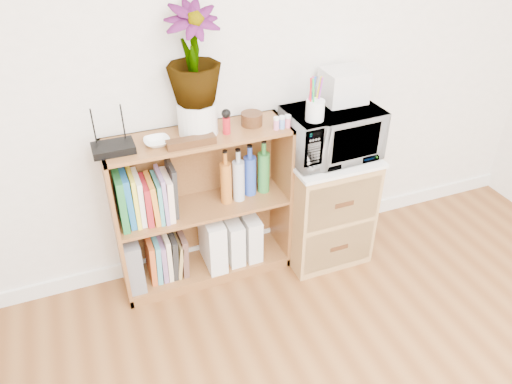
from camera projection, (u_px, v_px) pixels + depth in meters
skirting_board at (252, 238)px, 3.31m from camera, size 4.00×0.02×0.10m
bookshelf at (203, 209)px, 2.86m from camera, size 1.00×0.30×0.95m
wicker_unit at (324, 206)px, 3.10m from camera, size 0.50×0.45×0.70m
microwave at (331, 133)px, 2.81m from camera, size 0.53×0.37×0.28m
pen_cup at (315, 110)px, 2.59m from camera, size 0.10×0.10×0.11m
small_appliance at (344, 86)px, 2.77m from camera, size 0.23×0.19×0.18m
router at (113, 148)px, 2.44m from camera, size 0.20×0.14×0.04m
white_bowl at (157, 142)px, 2.50m from camera, size 0.13×0.13×0.03m
plant_pot at (198, 118)px, 2.57m from camera, size 0.20×0.20×0.17m
potted_plant at (193, 55)px, 2.38m from camera, size 0.27×0.27×0.48m
trinket_box at (191, 142)px, 2.49m from camera, size 0.25×0.06×0.04m
kokeshi_doll at (227, 126)px, 2.58m from camera, size 0.04×0.04×0.09m
wooden_bowl at (252, 119)px, 2.68m from camera, size 0.12×0.12×0.07m
paint_jars at (282, 124)px, 2.64m from camera, size 0.10×0.04×0.05m
file_box at (131, 259)px, 2.86m from camera, size 0.10×0.26×0.33m
magazine_holder_left at (212, 240)px, 3.00m from camera, size 0.11×0.27×0.34m
magazine_holder_mid at (232, 239)px, 3.05m from camera, size 0.09×0.23×0.29m
magazine_holder_right at (249, 234)px, 3.08m from camera, size 0.09×0.23×0.29m
cookbooks at (146, 197)px, 2.67m from camera, size 0.32×0.20×0.31m
liquor_bottles at (246, 173)px, 2.84m from camera, size 0.31×0.07×0.32m
lower_books at (166, 255)px, 2.94m from camera, size 0.23×0.19×0.29m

